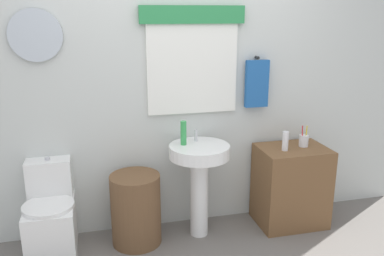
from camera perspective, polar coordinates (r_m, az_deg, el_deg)
The scene contains 9 objects.
back_wall at distance 3.40m, azimuth -2.72°, elevation 7.11°, with size 4.40×0.18×2.60m.
toilet at distance 3.41m, azimuth -19.16°, elevation -11.83°, with size 0.38×0.51×0.74m.
laundry_hamper at distance 3.37m, azimuth -7.87°, elevation -11.22°, with size 0.40×0.40×0.59m, color brown.
pedestal_sink at distance 3.34m, azimuth 1.04°, elevation -5.80°, with size 0.49×0.49×0.79m.
faucet at distance 3.36m, azimuth 0.53°, elevation -1.02°, with size 0.03×0.03×0.10m, color silver.
wooden_cabinet at distance 3.72m, azimuth 13.70°, elevation -7.88°, with size 0.59×0.44×0.70m, color brown.
soap_bottle at distance 3.26m, azimuth -1.20°, elevation -0.70°, with size 0.05×0.05×0.20m, color green.
lotion_bottle at distance 3.49m, azimuth 12.96°, elevation -1.80°, with size 0.05×0.05×0.16m, color white.
toothbrush_cup at distance 3.64m, azimuth 15.40°, elevation -1.70°, with size 0.08×0.08×0.19m.
Camera 1 is at (-0.65, -2.14, 1.82)m, focal length 38.00 mm.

